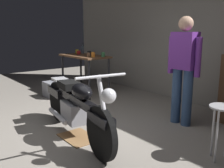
{
  "coord_description": "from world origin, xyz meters",
  "views": [
    {
      "loc": [
        3.03,
        -1.69,
        1.46
      ],
      "look_at": [
        0.02,
        0.7,
        0.65
      ],
      "focal_mm": 40.81,
      "sensor_mm": 36.0,
      "label": 1
    }
  ],
  "objects_px": {
    "mug_yellow_tall": "(77,51)",
    "mug_green_speckled": "(103,55)",
    "motorcycle": "(75,106)",
    "mug_orange_travel": "(93,55)",
    "mug_brown_stoneware": "(89,55)",
    "bottle": "(83,50)",
    "mug_red_diner": "(79,53)",
    "shop_stool": "(223,118)",
    "storage_bin": "(53,89)",
    "mug_black_matte": "(89,53)",
    "person_standing": "(183,66)"
  },
  "relations": [
    {
      "from": "mug_orange_travel",
      "to": "storage_bin",
      "type": "bearing_deg",
      "value": -134.63
    },
    {
      "from": "mug_orange_travel",
      "to": "mug_black_matte",
      "type": "relative_size",
      "value": 0.97
    },
    {
      "from": "shop_stool",
      "to": "mug_yellow_tall",
      "type": "bearing_deg",
      "value": 171.73
    },
    {
      "from": "mug_black_matte",
      "to": "mug_red_diner",
      "type": "xyz_separation_m",
      "value": [
        -0.42,
        -0.03,
        -0.01
      ]
    },
    {
      "from": "bottle",
      "to": "shop_stool",
      "type": "bearing_deg",
      "value": -9.93
    },
    {
      "from": "person_standing",
      "to": "shop_stool",
      "type": "distance_m",
      "value": 1.25
    },
    {
      "from": "mug_orange_travel",
      "to": "bottle",
      "type": "distance_m",
      "value": 0.95
    },
    {
      "from": "mug_brown_stoneware",
      "to": "mug_orange_travel",
      "type": "bearing_deg",
      "value": 17.92
    },
    {
      "from": "mug_brown_stoneware",
      "to": "mug_red_diner",
      "type": "height_order",
      "value": "mug_brown_stoneware"
    },
    {
      "from": "mug_brown_stoneware",
      "to": "person_standing",
      "type": "bearing_deg",
      "value": 5.91
    },
    {
      "from": "motorcycle",
      "to": "mug_brown_stoneware",
      "type": "relative_size",
      "value": 20.55
    },
    {
      "from": "person_standing",
      "to": "mug_black_matte",
      "type": "distance_m",
      "value": 2.51
    },
    {
      "from": "mug_brown_stoneware",
      "to": "bottle",
      "type": "relative_size",
      "value": 0.44
    },
    {
      "from": "mug_red_diner",
      "to": "storage_bin",
      "type": "bearing_deg",
      "value": -81.23
    },
    {
      "from": "shop_stool",
      "to": "mug_black_matte",
      "type": "distance_m",
      "value": 3.58
    },
    {
      "from": "storage_bin",
      "to": "mug_orange_travel",
      "type": "bearing_deg",
      "value": 45.37
    },
    {
      "from": "shop_stool",
      "to": "mug_brown_stoneware",
      "type": "xyz_separation_m",
      "value": [
        -3.28,
        0.37,
        0.45
      ]
    },
    {
      "from": "person_standing",
      "to": "mug_orange_travel",
      "type": "distance_m",
      "value": 2.17
    },
    {
      "from": "person_standing",
      "to": "mug_green_speckled",
      "type": "relative_size",
      "value": 14.89
    },
    {
      "from": "storage_bin",
      "to": "mug_red_diner",
      "type": "bearing_deg",
      "value": 98.77
    },
    {
      "from": "mug_yellow_tall",
      "to": "motorcycle",
      "type": "bearing_deg",
      "value": -31.58
    },
    {
      "from": "person_standing",
      "to": "mug_black_matte",
      "type": "relative_size",
      "value": 13.72
    },
    {
      "from": "mug_brown_stoneware",
      "to": "bottle",
      "type": "xyz_separation_m",
      "value": [
        -0.78,
        0.34,
        0.05
      ]
    },
    {
      "from": "mug_yellow_tall",
      "to": "mug_green_speckled",
      "type": "bearing_deg",
      "value": 1.35
    },
    {
      "from": "shop_stool",
      "to": "mug_orange_travel",
      "type": "distance_m",
      "value": 3.22
    },
    {
      "from": "person_standing",
      "to": "shop_stool",
      "type": "bearing_deg",
      "value": 147.67
    },
    {
      "from": "mug_orange_travel",
      "to": "mug_red_diner",
      "type": "relative_size",
      "value": 1.0
    },
    {
      "from": "motorcycle",
      "to": "mug_brown_stoneware",
      "type": "xyz_separation_m",
      "value": [
        -1.69,
        1.34,
        0.5
      ]
    },
    {
      "from": "person_standing",
      "to": "mug_orange_travel",
      "type": "xyz_separation_m",
      "value": [
        -2.16,
        -0.2,
        0.03
      ]
    },
    {
      "from": "mug_orange_travel",
      "to": "mug_green_speckled",
      "type": "relative_size",
      "value": 1.05
    },
    {
      "from": "person_standing",
      "to": "mug_orange_travel",
      "type": "bearing_deg",
      "value": 4.01
    },
    {
      "from": "person_standing",
      "to": "mug_brown_stoneware",
      "type": "bearing_deg",
      "value": 4.7
    },
    {
      "from": "person_standing",
      "to": "bottle",
      "type": "bearing_deg",
      "value": -3.18
    },
    {
      "from": "bottle",
      "to": "motorcycle",
      "type": "bearing_deg",
      "value": -34.25
    },
    {
      "from": "motorcycle",
      "to": "mug_orange_travel",
      "type": "bearing_deg",
      "value": 147.14
    },
    {
      "from": "mug_yellow_tall",
      "to": "shop_stool",
      "type": "bearing_deg",
      "value": -8.27
    },
    {
      "from": "shop_stool",
      "to": "mug_black_matte",
      "type": "height_order",
      "value": "mug_black_matte"
    },
    {
      "from": "person_standing",
      "to": "mug_yellow_tall",
      "type": "bearing_deg",
      "value": -1.16
    },
    {
      "from": "shop_stool",
      "to": "mug_orange_travel",
      "type": "height_order",
      "value": "mug_orange_travel"
    },
    {
      "from": "mug_yellow_tall",
      "to": "mug_red_diner",
      "type": "xyz_separation_m",
      "value": [
        0.22,
        -0.09,
        -0.01
      ]
    },
    {
      "from": "motorcycle",
      "to": "person_standing",
      "type": "relative_size",
      "value": 1.3
    },
    {
      "from": "mug_black_matte",
      "to": "mug_red_diner",
      "type": "distance_m",
      "value": 0.42
    },
    {
      "from": "mug_green_speckled",
      "to": "mug_yellow_tall",
      "type": "distance_m",
      "value": 1.05
    },
    {
      "from": "mug_green_speckled",
      "to": "bottle",
      "type": "distance_m",
      "value": 0.97
    },
    {
      "from": "mug_green_speckled",
      "to": "bottle",
      "type": "bearing_deg",
      "value": 175.05
    },
    {
      "from": "mug_orange_travel",
      "to": "mug_green_speckled",
      "type": "bearing_deg",
      "value": 74.14
    },
    {
      "from": "motorcycle",
      "to": "person_standing",
      "type": "xyz_separation_m",
      "value": [
        0.59,
        1.57,
        0.48
      ]
    },
    {
      "from": "motorcycle",
      "to": "mug_red_diner",
      "type": "relative_size",
      "value": 18.47
    },
    {
      "from": "mug_brown_stoneware",
      "to": "bottle",
      "type": "distance_m",
      "value": 0.85
    },
    {
      "from": "mug_red_diner",
      "to": "mug_black_matte",
      "type": "bearing_deg",
      "value": 4.07
    }
  ]
}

